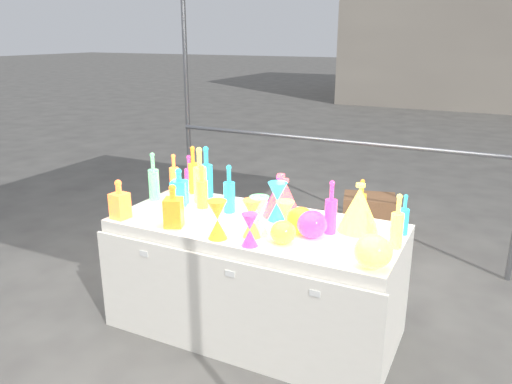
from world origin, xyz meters
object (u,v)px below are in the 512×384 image
at_px(cardboard_box_closed, 369,214).
at_px(display_table, 255,277).
at_px(hourglass_0, 217,220).
at_px(bottle_0, 174,172).
at_px(decanter_0, 119,199).
at_px(lampshade_0, 285,196).
at_px(globe_0, 283,233).

bearing_deg(cardboard_box_closed, display_table, -111.09).
distance_m(display_table, hourglass_0, 0.59).
relative_size(bottle_0, decanter_0, 1.10).
xyz_separation_m(hourglass_0, lampshade_0, (0.18, 0.56, 0.00)).
relative_size(hourglass_0, lampshade_0, 0.97).
height_order(decanter_0, globe_0, decanter_0).
relative_size(cardboard_box_closed, bottle_0, 1.78).
relative_size(bottle_0, hourglass_0, 1.23).
bearing_deg(display_table, lampshade_0, 69.14).
xyz_separation_m(bottle_0, hourglass_0, (0.76, -0.66, -0.03)).
bearing_deg(decanter_0, hourglass_0, 4.99).
bearing_deg(globe_0, decanter_0, -175.31).
xyz_separation_m(display_table, hourglass_0, (-0.09, -0.31, 0.49)).
relative_size(display_table, decanter_0, 7.22).
height_order(bottle_0, decanter_0, bottle_0).
bearing_deg(lampshade_0, decanter_0, -164.59).
height_order(display_table, lampshade_0, lampshade_0).
bearing_deg(hourglass_0, lampshade_0, 72.23).
bearing_deg(decanter_0, globe_0, 10.57).
relative_size(display_table, cardboard_box_closed, 3.70).
distance_m(bottle_0, globe_0, 1.26).
xyz_separation_m(display_table, bottle_0, (-0.85, 0.34, 0.52)).
bearing_deg(decanter_0, bottle_0, 99.25).
bearing_deg(cardboard_box_closed, lampshade_0, -108.99).
bearing_deg(cardboard_box_closed, hourglass_0, -112.27).
bearing_deg(bottle_0, globe_0, -26.26).
relative_size(display_table, bottle_0, 6.58).
distance_m(bottle_0, lampshade_0, 0.95).
xyz_separation_m(hourglass_0, globe_0, (0.37, 0.10, -0.06)).
bearing_deg(lampshade_0, cardboard_box_closed, 69.68).
distance_m(decanter_0, lampshade_0, 1.06).
bearing_deg(decanter_0, lampshade_0, 37.19).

